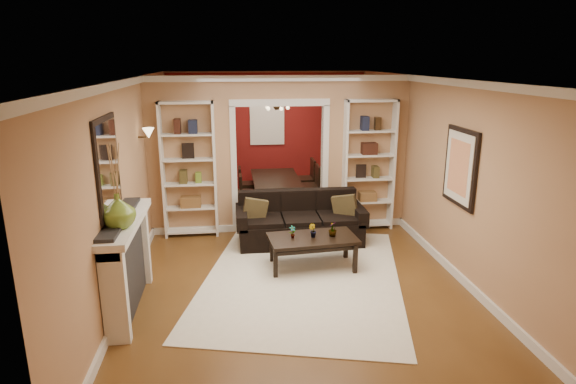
{
  "coord_description": "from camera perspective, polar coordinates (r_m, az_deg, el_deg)",
  "views": [
    {
      "loc": [
        -0.85,
        -7.0,
        2.95
      ],
      "look_at": [
        -0.1,
        -0.8,
        1.23
      ],
      "focal_mm": 30.0,
      "sensor_mm": 36.0,
      "label": 1
    }
  ],
  "objects": [
    {
      "name": "floor",
      "position": [
        7.64,
        -0.0,
        -7.27
      ],
      "size": [
        8.0,
        8.0,
        0.0
      ],
      "primitive_type": "plane",
      "color": "brown",
      "rests_on": "ground"
    },
    {
      "name": "ceiling",
      "position": [
        7.05,
        -0.0,
        13.41
      ],
      "size": [
        8.0,
        8.0,
        0.0
      ],
      "primitive_type": "plane",
      "rotation": [
        3.14,
        0.0,
        0.0
      ],
      "color": "white",
      "rests_on": "ground"
    },
    {
      "name": "wall_back",
      "position": [
        11.15,
        -2.51,
        7.17
      ],
      "size": [
        8.0,
        0.0,
        8.0
      ],
      "primitive_type": "plane",
      "rotation": [
        1.57,
        0.0,
        0.0
      ],
      "color": "tan",
      "rests_on": "ground"
    },
    {
      "name": "wall_front",
      "position": [
        3.5,
        8.11,
        -11.91
      ],
      "size": [
        8.0,
        0.0,
        8.0
      ],
      "primitive_type": "plane",
      "rotation": [
        -1.57,
        0.0,
        0.0
      ],
      "color": "tan",
      "rests_on": "ground"
    },
    {
      "name": "wall_left",
      "position": [
        7.31,
        -17.8,
        2.05
      ],
      "size": [
        0.0,
        8.0,
        8.0
      ],
      "primitive_type": "plane",
      "rotation": [
        1.57,
        0.0,
        1.57
      ],
      "color": "tan",
      "rests_on": "ground"
    },
    {
      "name": "wall_right",
      "position": [
        7.82,
        16.62,
        2.98
      ],
      "size": [
        0.0,
        8.0,
        8.0
      ],
      "primitive_type": "plane",
      "rotation": [
        1.57,
        0.0,
        -1.57
      ],
      "color": "tan",
      "rests_on": "ground"
    },
    {
      "name": "partition_wall",
      "position": [
        8.39,
        -1.0,
        4.45
      ],
      "size": [
        4.5,
        0.15,
        2.7
      ],
      "primitive_type": "cube",
      "color": "tan",
      "rests_on": "floor"
    },
    {
      "name": "red_back_panel",
      "position": [
        11.12,
        -2.49,
        7.0
      ],
      "size": [
        4.44,
        0.04,
        2.64
      ],
      "primitive_type": "cube",
      "color": "maroon",
      "rests_on": "floor"
    },
    {
      "name": "dining_window",
      "position": [
        11.05,
        -2.49,
        8.15
      ],
      "size": [
        0.78,
        0.03,
        0.98
      ],
      "primitive_type": "cube",
      "color": "#8CA5CC",
      "rests_on": "wall_back"
    },
    {
      "name": "area_rug",
      "position": [
        6.84,
        1.73,
        -10.04
      ],
      "size": [
        3.47,
        4.25,
        0.01
      ],
      "primitive_type": "cube",
      "rotation": [
        0.0,
        0.0,
        -0.24
      ],
      "color": "white",
      "rests_on": "floor"
    },
    {
      "name": "sofa",
      "position": [
        7.95,
        1.45,
        -3.2
      ],
      "size": [
        2.1,
        0.91,
        0.82
      ],
      "primitive_type": "cube",
      "color": "black",
      "rests_on": "floor"
    },
    {
      "name": "pillow_left",
      "position": [
        7.8,
        -3.95,
        -2.21
      ],
      "size": [
        0.39,
        0.14,
        0.38
      ],
      "primitive_type": "cube",
      "rotation": [
        0.0,
        0.0,
        0.09
      ],
      "color": "brown",
      "rests_on": "sofa"
    },
    {
      "name": "pillow_right",
      "position": [
        8.01,
        6.76,
        -1.75
      ],
      "size": [
        0.4,
        0.29,
        0.39
      ],
      "primitive_type": "cube",
      "rotation": [
        0.0,
        0.0,
        -0.51
      ],
      "color": "brown",
      "rests_on": "sofa"
    },
    {
      "name": "coffee_table",
      "position": [
        7.07,
        2.9,
        -7.15
      ],
      "size": [
        1.31,
        0.79,
        0.48
      ],
      "primitive_type": "cube",
      "rotation": [
        0.0,
        0.0,
        0.09
      ],
      "color": "black",
      "rests_on": "floor"
    },
    {
      "name": "plant_left",
      "position": [
        6.9,
        0.54,
        -4.74
      ],
      "size": [
        0.11,
        0.1,
        0.18
      ],
      "primitive_type": "imported",
      "rotation": [
        0.0,
        0.0,
        0.37
      ],
      "color": "#336626",
      "rests_on": "coffee_table"
    },
    {
      "name": "plant_center",
      "position": [
        6.94,
        2.94,
        -4.6
      ],
      "size": [
        0.14,
        0.13,
        0.19
      ],
      "primitive_type": "imported",
      "rotation": [
        0.0,
        0.0,
        2.46
      ],
      "color": "#336626",
      "rests_on": "coffee_table"
    },
    {
      "name": "plant_right",
      "position": [
        6.99,
        5.31,
        -4.4
      ],
      "size": [
        0.17,
        0.17,
        0.22
      ],
      "primitive_type": "imported",
      "rotation": [
        0.0,
        0.0,
        4.09
      ],
      "color": "#336626",
      "rests_on": "coffee_table"
    },
    {
      "name": "bookshelf_left",
      "position": [
        8.26,
        -11.64,
        2.53
      ],
      "size": [
        0.9,
        0.3,
        2.3
      ],
      "primitive_type": "cube",
      "color": "white",
      "rests_on": "floor"
    },
    {
      "name": "bookshelf_right",
      "position": [
        8.57,
        9.51,
        3.1
      ],
      "size": [
        0.9,
        0.3,
        2.3
      ],
      "primitive_type": "cube",
      "color": "white",
      "rests_on": "floor"
    },
    {
      "name": "fireplace",
      "position": [
        6.11,
        -18.24,
        -8.2
      ],
      "size": [
        0.32,
        1.7,
        1.16
      ],
      "primitive_type": "cube",
      "color": "white",
      "rests_on": "floor"
    },
    {
      "name": "vase",
      "position": [
        5.58,
        -19.47,
        -2.11
      ],
      "size": [
        0.42,
        0.42,
        0.39
      ],
      "primitive_type": "imported",
      "rotation": [
        0.0,
        0.0,
        -0.15
      ],
      "color": "olive",
      "rests_on": "fireplace"
    },
    {
      "name": "mirror",
      "position": [
        5.78,
        -20.61,
        2.97
      ],
      "size": [
        0.03,
        0.95,
        1.1
      ],
      "primitive_type": "cube",
      "color": "silver",
      "rests_on": "wall_left"
    },
    {
      "name": "wall_sconce",
      "position": [
        7.74,
        -16.63,
        6.48
      ],
      "size": [
        0.18,
        0.18,
        0.22
      ],
      "primitive_type": "cube",
      "color": "#FFE0A5",
      "rests_on": "wall_left"
    },
    {
      "name": "framed_art",
      "position": [
        6.88,
        19.69,
        2.78
      ],
      "size": [
        0.04,
        0.85,
        1.05
      ],
      "primitive_type": "cube",
      "color": "black",
      "rests_on": "wall_right"
    },
    {
      "name": "dining_table",
      "position": [
        10.0,
        -1.28,
        0.07
      ],
      "size": [
        1.71,
        0.95,
        0.6
      ],
      "primitive_type": "imported",
      "rotation": [
        0.0,
        0.0,
        1.57
      ],
      "color": "black",
      "rests_on": "floor"
    },
    {
      "name": "dining_chair_nw",
      "position": [
        9.65,
        -4.36,
        -0.03
      ],
      "size": [
        0.41,
        0.41,
        0.77
      ],
      "primitive_type": "cube",
      "rotation": [
        0.0,
        0.0,
        1.47
      ],
      "color": "black",
      "rests_on": "floor"
    },
    {
      "name": "dining_chair_ne",
      "position": [
        9.74,
        2.11,
        0.62
      ],
      "size": [
        0.47,
        0.47,
        0.92
      ],
      "primitive_type": "cube",
      "rotation": [
        0.0,
        0.0,
        -1.54
      ],
      "color": "black",
      "rests_on": "floor"
    },
    {
      "name": "dining_chair_sw",
      "position": [
        10.23,
        -4.52,
        0.93
      ],
      "size": [
        0.44,
        0.44,
        0.79
      ],
      "primitive_type": "cube",
      "rotation": [
        0.0,
        0.0,
        1.43
      ],
      "color": "black",
      "rests_on": "floor"
    },
    {
      "name": "dining_chair_se",
      "position": [
        10.31,
        1.59,
        1.48
      ],
      "size": [
        0.55,
        0.55,
        0.93
      ],
      "primitive_type": "cube",
      "rotation": [
        0.0,
        0.0,
        -1.79
      ],
      "color": "black",
      "rests_on": "floor"
    },
    {
      "name": "chandelier",
      "position": [
        9.78,
        -1.94,
        9.98
      ],
      "size": [
        0.5,
        0.5,
        0.3
      ],
      "primitive_type": "cube",
      "color": "#3E2F1C",
      "rests_on": "ceiling"
    }
  ]
}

